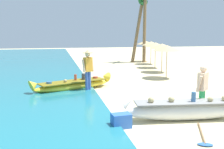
{
  "coord_description": "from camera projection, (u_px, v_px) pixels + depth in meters",
  "views": [
    {
      "loc": [
        -3.83,
        -7.69,
        2.58
      ],
      "look_at": [
        -1.57,
        2.78,
        0.9
      ],
      "focal_mm": 42.16,
      "sensor_mm": 36.0,
      "label": 1
    }
  ],
  "objects": [
    {
      "name": "ground_plane",
      "position": [
        176.0,
        113.0,
        8.63
      ],
      "size": [
        80.0,
        80.0,
        0.0
      ],
      "primitive_type": "plane",
      "color": "beige"
    },
    {
      "name": "boat_white_foreground",
      "position": [
        186.0,
        110.0,
        7.9
      ],
      "size": [
        3.98,
        1.07,
        0.86
      ],
      "color": "white",
      "rests_on": "ground"
    },
    {
      "name": "boat_yellow_midground",
      "position": [
        73.0,
        85.0,
        12.07
      ],
      "size": [
        3.91,
        2.26,
        0.74
      ],
      "color": "yellow",
      "rests_on": "ground"
    },
    {
      "name": "person_vendor_hatted",
      "position": [
        88.0,
        68.0,
        11.56
      ],
      "size": [
        0.58,
        0.46,
        1.87
      ],
      "color": "#3D5BA8",
      "rests_on": "ground"
    },
    {
      "name": "person_tourist_customer",
      "position": [
        202.0,
        87.0,
        8.32
      ],
      "size": [
        0.55,
        0.49,
        1.6
      ],
      "color": "green",
      "rests_on": "ground"
    },
    {
      "name": "parasol_row_0",
      "position": [
        167.0,
        48.0,
        15.04
      ],
      "size": [
        1.6,
        1.6,
        1.91
      ],
      "color": "#8E6B47",
      "rests_on": "ground"
    },
    {
      "name": "parasol_row_1",
      "position": [
        162.0,
        46.0,
        17.4
      ],
      "size": [
        1.6,
        1.6,
        1.91
      ],
      "color": "#8E6B47",
      "rests_on": "ground"
    },
    {
      "name": "parasol_row_2",
      "position": [
        155.0,
        45.0,
        19.63
      ],
      "size": [
        1.6,
        1.6,
        1.91
      ],
      "color": "#8E6B47",
      "rests_on": "ground"
    },
    {
      "name": "parasol_row_3",
      "position": [
        151.0,
        43.0,
        22.05
      ],
      "size": [
        1.6,
        1.6,
        1.91
      ],
      "color": "#8E6B47",
      "rests_on": "ground"
    },
    {
      "name": "parasol_row_4",
      "position": [
        145.0,
        43.0,
        24.12
      ],
      "size": [
        1.6,
        1.6,
        1.91
      ],
      "color": "#8E6B47",
      "rests_on": "ground"
    },
    {
      "name": "palm_tree_tall_inland",
      "position": [
        142.0,
        7.0,
        23.17
      ],
      "size": [
        2.86,
        2.48,
        6.12
      ],
      "color": "brown",
      "rests_on": "ground"
    },
    {
      "name": "cooler_box",
      "position": [
        121.0,
        121.0,
        7.25
      ],
      "size": [
        0.56,
        0.41,
        0.39
      ],
      "primitive_type": "cube",
      "rotation": [
        0.0,
        0.0,
        0.1
      ],
      "color": "blue",
      "rests_on": "ground"
    },
    {
      "name": "paddle",
      "position": [
        203.0,
        137.0,
        6.56
      ],
      "size": [
        0.84,
        1.52,
        0.05
      ],
      "color": "#8E6B47",
      "rests_on": "ground"
    }
  ]
}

